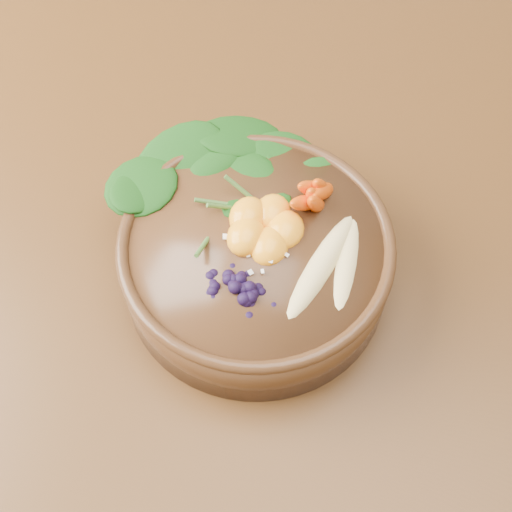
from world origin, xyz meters
TOP-DOWN VIEW (x-y plane):
  - ground at (0.00, 0.00)m, footprint 4.00×4.00m
  - stoneware_bowl at (-0.31, -0.08)m, footprint 0.26×0.26m
  - kale_heap at (-0.35, -0.03)m, footprint 0.17×0.16m
  - carrot_cluster at (-0.26, -0.01)m, footprint 0.05×0.05m
  - banana_halves at (-0.23, -0.08)m, footprint 0.07×0.15m
  - mandarin_cluster at (-0.30, -0.06)m, footprint 0.08×0.08m
  - blueberry_pile at (-0.31, -0.13)m, footprint 0.12×0.09m
  - coconut_flakes at (-0.31, -0.10)m, footprint 0.08×0.06m

SIDE VIEW (x-z plane):
  - ground at x=0.00m, z-range 0.00..0.00m
  - stoneware_bowl at x=-0.31m, z-range 0.75..0.82m
  - coconut_flakes at x=-0.31m, z-range 0.82..0.83m
  - banana_halves at x=-0.23m, z-range 0.82..0.84m
  - mandarin_cluster at x=-0.30m, z-range 0.82..0.85m
  - blueberry_pile at x=-0.31m, z-range 0.82..0.85m
  - kale_heap at x=-0.35m, z-range 0.82..0.86m
  - carrot_cluster at x=-0.26m, z-range 0.82..0.89m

